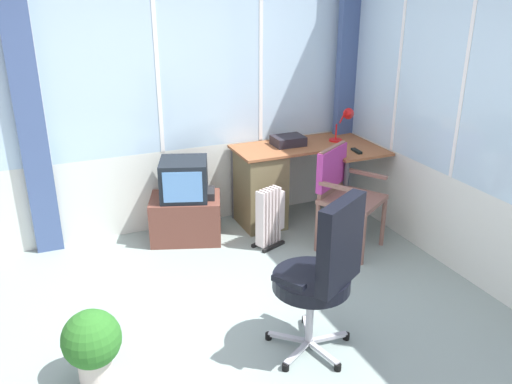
# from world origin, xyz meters

# --- Properties ---
(ground) EXTENTS (5.00, 5.00, 0.06)m
(ground) POSITION_xyz_m (0.00, 0.00, -0.03)
(ground) COLOR gray
(north_window_panel) EXTENTS (4.00, 0.07, 2.76)m
(north_window_panel) POSITION_xyz_m (0.00, 2.03, 1.38)
(north_window_panel) COLOR silver
(north_window_panel) RESTS_ON ground
(east_window_panel) EXTENTS (0.07, 4.00, 2.76)m
(east_window_panel) POSITION_xyz_m (2.03, -0.00, 1.38)
(east_window_panel) COLOR silver
(east_window_panel) RESTS_ON ground
(curtain_north_left) EXTENTS (0.23, 0.08, 2.66)m
(curtain_north_left) POSITION_xyz_m (-1.10, 1.95, 1.33)
(curtain_north_left) COLOR #425888
(curtain_north_left) RESTS_ON ground
(curtain_corner) EXTENTS (0.23, 0.10, 2.66)m
(curtain_corner) POSITION_xyz_m (1.90, 1.90, 1.33)
(curtain_corner) COLOR #425888
(curtain_corner) RESTS_ON ground
(desk) EXTENTS (1.35, 0.87, 0.77)m
(desk) POSITION_xyz_m (0.94, 1.70, 0.42)
(desk) COLOR brown
(desk) RESTS_ON ground
(desk_lamp) EXTENTS (0.23, 0.20, 0.34)m
(desk_lamp) POSITION_xyz_m (1.76, 1.62, 0.99)
(desk_lamp) COLOR red
(desk_lamp) RESTS_ON desk
(tv_remote) EXTENTS (0.06, 0.15, 0.02)m
(tv_remote) POSITION_xyz_m (1.67, 1.29, 0.79)
(tv_remote) COLOR black
(tv_remote) RESTS_ON desk
(paper_tray) EXTENTS (0.30, 0.23, 0.09)m
(paper_tray) POSITION_xyz_m (1.18, 1.74, 0.82)
(paper_tray) COLOR #252127
(paper_tray) RESTS_ON desk
(wooden_armchair) EXTENTS (0.66, 0.66, 0.93)m
(wooden_armchair) POSITION_xyz_m (1.35, 1.02, 0.60)
(wooden_armchair) COLOR #82594D
(wooden_armchair) RESTS_ON ground
(office_chair) EXTENTS (0.62, 0.59, 1.11)m
(office_chair) POSITION_xyz_m (0.44, -0.27, 0.64)
(office_chair) COLOR #B7B7BF
(office_chair) RESTS_ON ground
(tv_on_stand) EXTENTS (0.75, 0.63, 0.78)m
(tv_on_stand) POSITION_xyz_m (0.10, 1.68, 0.34)
(tv_on_stand) COLOR brown
(tv_on_stand) RESTS_ON ground
(space_heater) EXTENTS (0.33, 0.26, 0.56)m
(space_heater) POSITION_xyz_m (0.77, 1.25, 0.28)
(space_heater) COLOR silver
(space_heater) RESTS_ON ground
(potted_plant) EXTENTS (0.36, 0.36, 0.47)m
(potted_plant) POSITION_xyz_m (-0.96, 0.05, 0.27)
(potted_plant) COLOR beige
(potted_plant) RESTS_ON ground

